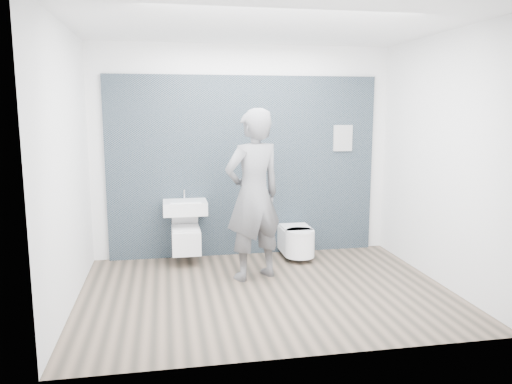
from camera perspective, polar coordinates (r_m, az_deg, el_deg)
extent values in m
plane|color=brown|center=(5.56, 1.14, -11.23)|extent=(4.00, 4.00, 0.00)
plane|color=silver|center=(6.70, -1.39, 4.62)|extent=(4.00, 0.00, 4.00)
plane|color=silver|center=(3.79, 5.75, 0.84)|extent=(4.00, 0.00, 4.00)
plane|color=silver|center=(5.22, -20.90, 2.62)|extent=(0.00, 3.00, 3.00)
plane|color=silver|center=(5.97, 20.40, 3.43)|extent=(0.00, 3.00, 3.00)
plane|color=white|center=(5.27, 1.24, 18.57)|extent=(4.00, 4.00, 0.00)
cube|color=black|center=(6.93, -1.31, -7.01)|extent=(3.60, 0.06, 2.40)
cube|color=white|center=(6.46, -8.11, -1.75)|extent=(0.55, 0.42, 0.17)
cube|color=silver|center=(6.42, -8.12, -1.09)|extent=(0.39, 0.28, 0.03)
cylinder|color=silver|center=(6.57, -8.20, -0.20)|extent=(0.02, 0.02, 0.14)
cylinder|color=silver|center=(6.51, -8.19, 0.24)|extent=(0.02, 0.09, 0.02)
cylinder|color=silver|center=(6.67, -8.15, -2.61)|extent=(0.04, 0.04, 0.11)
cube|color=white|center=(6.50, -8.01, -5.45)|extent=(0.36, 0.52, 0.30)
cylinder|color=silver|center=(6.43, -8.02, -4.37)|extent=(0.25, 0.25, 0.03)
cube|color=white|center=(6.42, -8.03, -4.13)|extent=(0.34, 0.41, 0.02)
cube|color=white|center=(6.52, -8.11, -2.46)|extent=(0.34, 0.24, 0.31)
cube|color=silver|center=(6.75, -8.07, -5.87)|extent=(0.09, 0.06, 0.08)
cube|color=white|center=(6.76, 4.50, -5.46)|extent=(0.39, 0.45, 0.32)
cylinder|color=white|center=(6.55, 5.01, -5.96)|extent=(0.39, 0.39, 0.32)
cube|color=white|center=(6.69, 4.59, -4.07)|extent=(0.37, 0.43, 0.03)
cylinder|color=white|center=(6.49, 5.08, -4.50)|extent=(0.37, 0.37, 0.03)
cube|color=silver|center=(6.98, 4.07, -6.02)|extent=(0.11, 0.06, 0.08)
cube|color=silver|center=(7.22, 9.54, -6.46)|extent=(0.26, 0.03, 0.35)
imported|color=slate|center=(5.72, -0.29, -0.36)|extent=(0.84, 0.70, 1.98)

